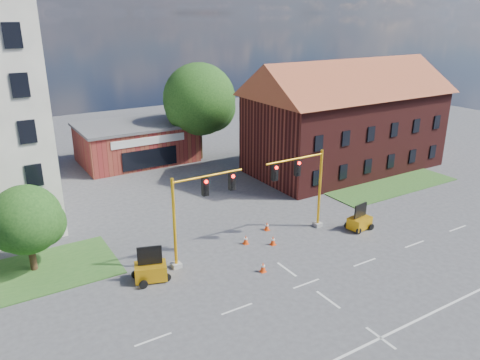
{
  "coord_description": "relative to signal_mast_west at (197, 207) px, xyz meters",
  "views": [
    {
      "loc": [
        -16.53,
        -19.13,
        15.71
      ],
      "look_at": [
        1.34,
        10.0,
        3.49
      ],
      "focal_mm": 35.0,
      "sensor_mm": 36.0,
      "label": 1
    }
  ],
  "objects": [
    {
      "name": "signal_mast_west",
      "position": [
        0.0,
        0.0,
        0.0
      ],
      "size": [
        5.3,
        0.6,
        6.2
      ],
      "color": "gray",
      "rests_on": "ground"
    },
    {
      "name": "cone_a",
      "position": [
        2.87,
        -3.43,
        -3.58
      ],
      "size": [
        0.4,
        0.4,
        0.7
      ],
      "color": "#F4410C",
      "rests_on": "ground"
    },
    {
      "name": "signal_mast_east",
      "position": [
        8.71,
        0.0,
        0.0
      ],
      "size": [
        5.3,
        0.6,
        6.2
      ],
      "color": "gray",
      "rests_on": "ground"
    },
    {
      "name": "trailer_east",
      "position": [
        12.77,
        -2.04,
        -3.3
      ],
      "size": [
        1.9,
        1.41,
        1.99
      ],
      "rotation": [
        0.0,
        0.0,
        0.15
      ],
      "color": "#EDA513",
      "rests_on": "ground"
    },
    {
      "name": "pickup_white",
      "position": [
        17.16,
        7.26,
        -3.16
      ],
      "size": [
        5.45,
        2.52,
        1.51
      ],
      "primitive_type": "imported",
      "rotation": [
        0.0,
        0.0,
        1.57
      ],
      "color": "white",
      "rests_on": "ground"
    },
    {
      "name": "grass_verge_ne",
      "position": [
        22.36,
        3.0,
        -3.88
      ],
      "size": [
        14.0,
        4.0,
        0.08
      ],
      "primitive_type": "cube",
      "color": "#29531F",
      "rests_on": "ground"
    },
    {
      "name": "cone_d",
      "position": [
        6.58,
        1.49,
        -3.58
      ],
      "size": [
        0.4,
        0.4,
        0.7
      ],
      "color": "#F4410C",
      "rests_on": "ground"
    },
    {
      "name": "townhouse_row",
      "position": [
        22.36,
        10.0,
        2.01
      ],
      "size": [
        21.0,
        11.0,
        11.5
      ],
      "color": "#431614",
      "rests_on": "ground"
    },
    {
      "name": "brick_shop",
      "position": [
        4.36,
        23.99,
        -1.76
      ],
      "size": [
        12.4,
        8.4,
        4.3
      ],
      "color": "maroon",
      "rests_on": "ground"
    },
    {
      "name": "tree_large",
      "position": [
        11.26,
        21.08,
        2.57
      ],
      "size": [
        8.37,
        7.98,
        10.76
      ],
      "color": "#382514",
      "rests_on": "ground"
    },
    {
      "name": "lane_markings",
      "position": [
        4.36,
        -9.0,
        -3.91
      ],
      "size": [
        60.0,
        36.0,
        0.01
      ],
      "primitive_type": null,
      "color": "silver",
      "rests_on": "ground"
    },
    {
      "name": "tree_nw_front",
      "position": [
        -9.42,
        4.58,
        -0.5
      ],
      "size": [
        4.63,
        4.41,
        5.79
      ],
      "color": "#382514",
      "rests_on": "ground"
    },
    {
      "name": "trailer_west",
      "position": [
        -3.62,
        -0.57,
        -3.23
      ],
      "size": [
        2.25,
        1.84,
        2.21
      ],
      "rotation": [
        0.0,
        0.0,
        -0.32
      ],
      "color": "#EDA513",
      "rests_on": "ground"
    },
    {
      "name": "cone_c",
      "position": [
        5.58,
        -0.71,
        -3.58
      ],
      "size": [
        0.4,
        0.4,
        0.7
      ],
      "color": "#F4410C",
      "rests_on": "ground"
    },
    {
      "name": "ground",
      "position": [
        4.36,
        -6.0,
        -3.92
      ],
      "size": [
        120.0,
        120.0,
        0.0
      ],
      "primitive_type": "plane",
      "color": "#404043",
      "rests_on": "ground"
    },
    {
      "name": "cone_b",
      "position": [
        3.98,
        0.42,
        -3.58
      ],
      "size": [
        0.4,
        0.4,
        0.7
      ],
      "color": "#F4410C",
      "rests_on": "ground"
    }
  ]
}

